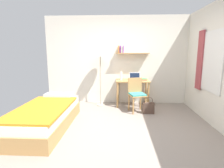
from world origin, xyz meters
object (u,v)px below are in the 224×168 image
(laptop, at_px, (135,78))
(handbag, at_px, (148,108))
(water_bottle, at_px, (121,76))
(desk, at_px, (132,85))
(standing_lamp, at_px, (100,55))
(bed, at_px, (46,116))
(desk_chair, at_px, (136,93))
(book_stack, at_px, (144,79))

(laptop, xyz_separation_m, handbag, (0.31, -0.71, -0.65))
(laptop, bearing_deg, water_bottle, -179.79)
(laptop, bearing_deg, desk, -162.97)
(laptop, bearing_deg, standing_lamp, -176.88)
(bed, height_order, water_bottle, water_bottle)
(desk_chair, xyz_separation_m, standing_lamp, (-1.00, 0.48, 0.97))
(standing_lamp, bearing_deg, water_bottle, 5.04)
(standing_lamp, bearing_deg, laptop, 3.12)
(bed, distance_m, desk_chair, 2.27)
(bed, bearing_deg, book_stack, 37.47)
(laptop, distance_m, water_bottle, 0.40)
(standing_lamp, bearing_deg, desk, 2.12)
(laptop, bearing_deg, bed, -139.19)
(laptop, relative_size, book_stack, 1.49)
(standing_lamp, xyz_separation_m, water_bottle, (0.59, 0.05, -0.59))
(desk_chair, xyz_separation_m, laptop, (-0.01, 0.53, 0.32))
(desk_chair, height_order, laptop, laptop)
(desk_chair, relative_size, handbag, 2.01)
(desk, relative_size, laptop, 3.02)
(desk, distance_m, book_stack, 0.37)
(desk_chair, xyz_separation_m, water_bottle, (-0.40, 0.53, 0.38))
(desk_chair, bearing_deg, laptop, 91.11)
(laptop, height_order, handbag, laptop)
(desk_chair, distance_m, water_bottle, 0.77)
(bed, bearing_deg, desk_chair, 30.32)
(desk, bearing_deg, water_bottle, 176.87)
(desk_chair, distance_m, laptop, 0.62)
(desk, xyz_separation_m, desk_chair, (0.07, -0.51, -0.11))
(bed, distance_m, laptop, 2.62)
(book_stack, bearing_deg, handbag, -86.18)
(desk, xyz_separation_m, handbag, (0.37, -0.69, -0.45))
(bed, bearing_deg, water_bottle, 47.28)
(standing_lamp, distance_m, laptop, 1.18)
(water_bottle, bearing_deg, desk_chair, -52.76)
(water_bottle, relative_size, book_stack, 1.14)
(desk, height_order, desk_chair, desk_chair)
(bed, bearing_deg, desk, 41.42)
(bed, relative_size, water_bottle, 8.54)
(desk_chair, relative_size, standing_lamp, 0.53)
(desk, bearing_deg, laptop, 17.03)
(handbag, bearing_deg, standing_lamp, 153.27)
(standing_lamp, relative_size, water_bottle, 6.93)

